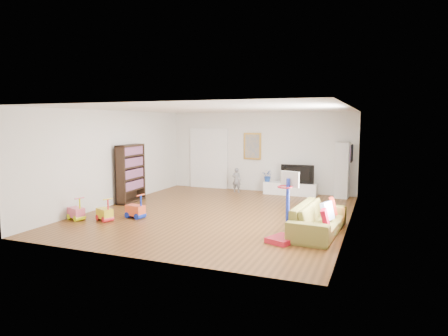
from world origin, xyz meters
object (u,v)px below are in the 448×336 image
at_px(media_console, 290,189).
at_px(basketball_hoop, 283,207).
at_px(bookshelf, 131,173).
at_px(sofa, 318,219).

relative_size(media_console, basketball_hoop, 1.23).
xyz_separation_m(bookshelf, sofa, (5.72, -1.44, -0.54)).
bearing_deg(bookshelf, sofa, -17.69).
distance_m(sofa, basketball_hoop, 1.13).
height_order(sofa, basketball_hoop, basketball_hoop).
distance_m(media_console, bookshelf, 5.13).
relative_size(media_console, bookshelf, 1.01).
relative_size(bookshelf, sofa, 0.79).
distance_m(bookshelf, basketball_hoop, 5.66).
bearing_deg(media_console, sofa, -69.78).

